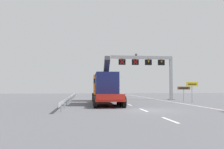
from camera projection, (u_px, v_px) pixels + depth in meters
name	position (u px, v px, depth m)	size (l,w,h in m)	color
ground	(149.00, 110.00, 19.65)	(112.00, 112.00, 0.00)	#5B5B60
lane_markings	(110.00, 98.00, 43.91)	(0.20, 63.67, 0.01)	silver
edge_line_right	(168.00, 101.00, 32.29)	(0.20, 63.00, 0.01)	silver
overhead_lane_gantry	(150.00, 65.00, 36.04)	(9.94, 0.90, 7.10)	#9EA0A5
heavy_haul_truck_red	(104.00, 87.00, 29.13)	(3.25, 14.11, 5.30)	red
exit_sign_yellow	(192.00, 87.00, 29.25)	(1.53, 0.15, 2.61)	#9EA0A5
tourist_info_sign_brown	(184.00, 90.00, 31.84)	(1.81, 0.15, 2.04)	#9EA0A5
guardrail_left	(71.00, 97.00, 34.40)	(0.13, 35.50, 0.76)	#999EA3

